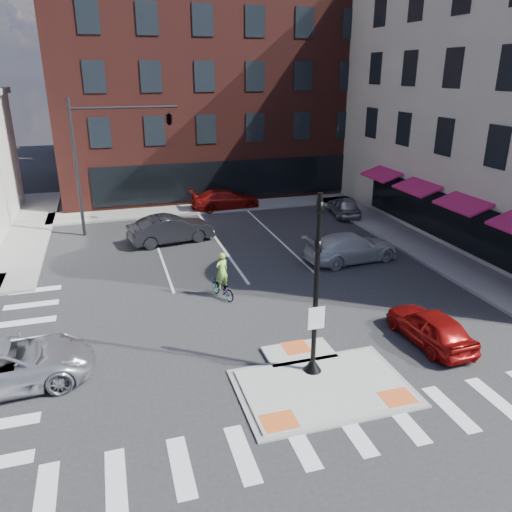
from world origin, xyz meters
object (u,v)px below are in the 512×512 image
object	(u,v)px
bg_car_dark	(171,229)
bg_car_silver	(344,206)
white_pickup	(351,247)
silver_suv	(5,365)
red_sedan	(430,327)
bg_car_red	(225,199)
cyclist	(222,283)

from	to	relation	value
bg_car_dark	bg_car_silver	world-z (taller)	bg_car_dark
white_pickup	silver_suv	bearing A→B (deg)	108.64
red_sedan	bg_car_red	distance (m)	20.67
bg_car_dark	bg_car_silver	xyz separation A→B (m)	(12.13, 2.30, -0.14)
red_sedan	cyclist	xyz separation A→B (m)	(-6.38, 5.99, 0.05)
silver_suv	cyclist	size ratio (longest dim) A/B	2.58
white_pickup	bg_car_red	distance (m)	12.63
silver_suv	bg_car_red	xyz separation A→B (m)	(11.61, 18.94, -0.03)
white_pickup	bg_car_red	bearing A→B (deg)	12.52
cyclist	bg_car_dark	bearing A→B (deg)	-103.40
silver_suv	bg_car_red	world-z (taller)	silver_suv
red_sedan	white_pickup	world-z (taller)	white_pickup
white_pickup	cyclist	xyz separation A→B (m)	(-7.50, -2.48, -0.03)
white_pickup	cyclist	bearing A→B (deg)	102.89
white_pickup	bg_car_silver	size ratio (longest dim) A/B	1.30
bg_car_dark	cyclist	world-z (taller)	cyclist
white_pickup	bg_car_dark	distance (m)	10.35
bg_car_red	cyclist	distance (m)	14.94
silver_suv	white_pickup	distance (m)	16.97
silver_suv	bg_car_silver	size ratio (longest dim) A/B	1.39
bg_car_silver	cyclist	world-z (taller)	cyclist
white_pickup	cyclist	world-z (taller)	cyclist
red_sedan	bg_car_silver	bearing A→B (deg)	-108.35
bg_car_silver	cyclist	distance (m)	15.19
bg_car_dark	bg_car_silver	size ratio (longest dim) A/B	1.25
bg_car_dark	cyclist	xyz separation A→B (m)	(1.13, -8.18, -0.10)
red_sedan	bg_car_silver	world-z (taller)	bg_car_silver
bg_car_dark	cyclist	bearing A→B (deg)	177.53
red_sedan	white_pickup	bearing A→B (deg)	-100.23
silver_suv	bg_car_silver	distance (m)	24.16
bg_car_silver	silver_suv	bearing A→B (deg)	47.97
silver_suv	red_sedan	bearing A→B (deg)	-100.58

